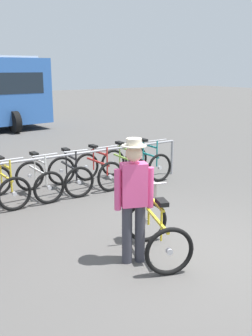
% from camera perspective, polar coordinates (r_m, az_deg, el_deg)
% --- Properties ---
extents(ground_plane, '(80.00, 80.00, 0.00)m').
position_cam_1_polar(ground_plane, '(5.88, 9.92, -11.85)').
color(ground_plane, '#514F4C').
extents(bike_rack_rail, '(4.61, 0.07, 0.88)m').
position_cam_1_polar(bike_rack_rail, '(8.36, -5.05, 1.42)').
color(bike_rack_rail, '#99999E').
rests_on(bike_rack_rail, ground).
extents(racked_bike_yellow, '(0.70, 1.12, 0.97)m').
position_cam_1_polar(racked_bike_yellow, '(7.92, -17.45, -2.46)').
color(racked_bike_yellow, black).
rests_on(racked_bike_yellow, ground).
extents(racked_bike_white, '(0.67, 1.11, 0.97)m').
position_cam_1_polar(racked_bike_white, '(8.13, -12.75, -1.70)').
color(racked_bike_white, black).
rests_on(racked_bike_white, ground).
extents(racked_bike_black, '(0.74, 1.13, 0.97)m').
position_cam_1_polar(racked_bike_black, '(8.39, -8.31, -0.97)').
color(racked_bike_black, black).
rests_on(racked_bike_black, ground).
extents(racked_bike_red, '(0.69, 1.12, 0.97)m').
position_cam_1_polar(racked_bike_red, '(8.71, -4.17, -0.29)').
color(racked_bike_red, black).
rests_on(racked_bike_red, ground).
extents(racked_bike_lime, '(0.71, 1.11, 0.97)m').
position_cam_1_polar(racked_bike_lime, '(9.06, -0.34, 0.35)').
color(racked_bike_lime, black).
rests_on(racked_bike_lime, ground).
extents(racked_bike_teal, '(0.71, 1.14, 0.98)m').
position_cam_1_polar(racked_bike_teal, '(9.46, 3.19, 0.93)').
color(racked_bike_teal, black).
rests_on(racked_bike_teal, ground).
extents(featured_bicycle, '(0.99, 1.26, 1.09)m').
position_cam_1_polar(featured_bicycle, '(5.53, 4.19, -7.89)').
color(featured_bicycle, black).
rests_on(featured_bicycle, ground).
extents(person_with_featured_bike, '(0.50, 0.32, 1.72)m').
position_cam_1_polar(person_with_featured_bike, '(5.11, 1.15, -4.21)').
color(person_with_featured_bike, '#383842').
rests_on(person_with_featured_bike, ground).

